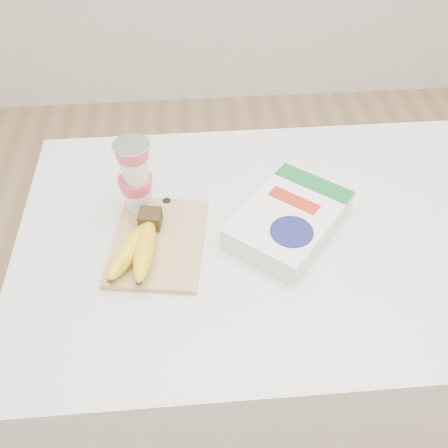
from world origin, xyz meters
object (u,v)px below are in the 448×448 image
Objects in this scene: table at (267,335)px; yogurt_stack at (135,176)px; bananas at (139,246)px; cutting_board at (158,242)px; cereal_box at (289,220)px.

table is 6.37× the size of yogurt_stack.
table is 5.51× the size of bananas.
cutting_board is 1.44× the size of yogurt_stack.
table is at bearing -135.83° from cereal_box.
cutting_board reaches higher than table.
cutting_board is at bearing -68.10° from yogurt_stack.
cutting_board is 0.81× the size of cereal_box.
cereal_box is (0.02, 0.00, 0.47)m from table.
cereal_box is at bearing 4.48° from table.
bananas is (-0.04, -0.04, 0.03)m from cutting_board.
yogurt_stack is (-0.00, 0.14, 0.08)m from bananas.
bananas is at bearing -130.57° from cereal_box.
table is 0.52m from cutting_board.
cereal_box is at bearing 12.82° from cutting_board.
bananas is at bearing -88.26° from yogurt_stack.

